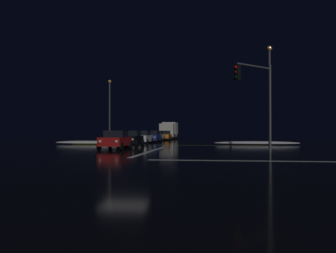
# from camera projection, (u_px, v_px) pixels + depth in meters

# --- Properties ---
(ground) EXTENTS (120.00, 120.00, 0.10)m
(ground) POSITION_uv_depth(u_px,v_px,m) (124.00, 161.00, 19.92)
(ground) COLOR black
(stop_line_north) EXTENTS (0.35, 14.62, 0.01)m
(stop_line_north) POSITION_uv_depth(u_px,v_px,m) (151.00, 151.00, 28.38)
(stop_line_north) COLOR white
(stop_line_north) RESTS_ON ground
(centre_line_ns) EXTENTS (22.00, 0.15, 0.01)m
(centre_line_ns) POSITION_uv_depth(u_px,v_px,m) (170.00, 145.00, 39.88)
(centre_line_ns) COLOR yellow
(centre_line_ns) RESTS_ON ground
(crosswalk_bar_east) EXTENTS (14.62, 0.40, 0.01)m
(crosswalk_bar_east) POSITION_uv_depth(u_px,v_px,m) (290.00, 161.00, 18.82)
(crosswalk_bar_east) COLOR white
(crosswalk_bar_east) RESTS_ON ground
(snow_bank_left_curb) EXTENTS (7.76, 1.50, 0.43)m
(snow_bank_left_curb) POSITION_uv_depth(u_px,v_px,m) (89.00, 143.00, 41.75)
(snow_bank_left_curb) COLOR white
(snow_bank_left_curb) RESTS_ON ground
(snow_bank_right_curb) EXTENTS (9.24, 1.50, 0.41)m
(snow_bank_right_curb) POSITION_uv_depth(u_px,v_px,m) (257.00, 143.00, 40.48)
(snow_bank_right_curb) COLOR white
(snow_bank_right_curb) RESTS_ON ground
(sedan_red) EXTENTS (2.02, 4.33, 1.57)m
(sedan_red) POSITION_uv_depth(u_px,v_px,m) (116.00, 140.00, 30.68)
(sedan_red) COLOR maroon
(sedan_red) RESTS_ON ground
(sedan_black) EXTENTS (2.02, 4.33, 1.57)m
(sedan_black) POSITION_uv_depth(u_px,v_px,m) (131.00, 138.00, 37.41)
(sedan_black) COLOR black
(sedan_black) RESTS_ON ground
(sedan_white) EXTENTS (2.02, 4.33, 1.57)m
(sedan_white) POSITION_uv_depth(u_px,v_px,m) (142.00, 137.00, 43.06)
(sedan_white) COLOR silver
(sedan_white) RESTS_ON ground
(sedan_blue) EXTENTS (2.02, 4.33, 1.57)m
(sedan_blue) POSITION_uv_depth(u_px,v_px,m) (152.00, 136.00, 49.75)
(sedan_blue) COLOR navy
(sedan_blue) RESTS_ON ground
(sedan_silver) EXTENTS (2.02, 4.33, 1.57)m
(sedan_silver) POSITION_uv_depth(u_px,v_px,m) (156.00, 136.00, 55.08)
(sedan_silver) COLOR #B7B7BC
(sedan_silver) RESTS_ON ground
(sedan_orange) EXTENTS (2.02, 4.33, 1.57)m
(sedan_orange) POSITION_uv_depth(u_px,v_px,m) (165.00, 135.00, 60.30)
(sedan_orange) COLOR #C66014
(sedan_orange) RESTS_ON ground
(box_truck) EXTENTS (2.68, 8.28, 3.08)m
(box_truck) POSITION_uv_depth(u_px,v_px,m) (169.00, 130.00, 67.14)
(box_truck) COLOR beige
(box_truck) RESTS_ON ground
(traffic_signal_ne) EXTENTS (2.87, 2.87, 6.50)m
(traffic_signal_ne) POSITION_uv_depth(u_px,v_px,m) (257.00, 91.00, 26.76)
(traffic_signal_ne) COLOR #4C4C51
(traffic_signal_ne) RESTS_ON ground
(streetlamp_left_far) EXTENTS (0.44, 0.44, 8.58)m
(streetlamp_left_far) POSITION_uv_depth(u_px,v_px,m) (110.00, 106.00, 51.08)
(streetlamp_left_far) COLOR #424247
(streetlamp_left_far) RESTS_ON ground
(streetlamp_right_near) EXTENTS (0.44, 0.44, 9.07)m
(streetlamp_right_near) POSITION_uv_depth(u_px,v_px,m) (270.00, 89.00, 32.76)
(streetlamp_right_near) COLOR #424247
(streetlamp_right_near) RESTS_ON ground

